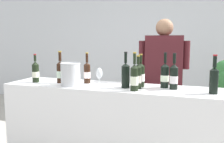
% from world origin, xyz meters
% --- Properties ---
extents(wall_back, '(8.00, 0.10, 2.80)m').
position_xyz_m(wall_back, '(0.00, 2.60, 1.40)').
color(wall_back, silver).
rests_on(wall_back, ground_plane).
extents(counter, '(2.30, 0.53, 0.93)m').
position_xyz_m(counter, '(0.00, 0.00, 0.46)').
color(counter, white).
rests_on(counter, ground_plane).
extents(wine_bottle_0, '(0.07, 0.07, 0.34)m').
position_xyz_m(wine_bottle_0, '(-0.32, 0.07, 1.04)').
color(wine_bottle_0, black).
rests_on(wine_bottle_0, counter).
extents(wine_bottle_1, '(0.08, 0.08, 0.33)m').
position_xyz_m(wine_bottle_1, '(0.27, 0.06, 1.05)').
color(wine_bottle_1, black).
rests_on(wine_bottle_1, counter).
extents(wine_bottle_2, '(0.07, 0.07, 0.34)m').
position_xyz_m(wine_bottle_2, '(0.94, -0.05, 1.06)').
color(wine_bottle_2, black).
rests_on(wine_bottle_2, counter).
extents(wine_bottle_3, '(0.07, 0.07, 0.36)m').
position_xyz_m(wine_bottle_3, '(0.26, -0.15, 1.05)').
color(wine_bottle_3, black).
rests_on(wine_bottle_3, counter).
extents(wine_bottle_4, '(0.08, 0.08, 0.35)m').
position_xyz_m(wine_bottle_4, '(-0.60, -0.01, 1.05)').
color(wine_bottle_4, black).
rests_on(wine_bottle_4, counter).
extents(wine_bottle_5, '(0.07, 0.07, 0.32)m').
position_xyz_m(wine_bottle_5, '(0.27, -0.03, 1.04)').
color(wine_bottle_5, black).
rests_on(wine_bottle_5, counter).
extents(wine_bottle_6, '(0.08, 0.08, 0.35)m').
position_xyz_m(wine_bottle_6, '(0.60, 0.04, 1.05)').
color(wine_bottle_6, black).
rests_on(wine_bottle_6, counter).
extents(wine_bottle_7, '(0.08, 0.08, 0.35)m').
position_xyz_m(wine_bottle_7, '(0.14, -0.04, 1.06)').
color(wine_bottle_7, black).
rests_on(wine_bottle_7, counter).
extents(wine_bottle_8, '(0.08, 0.08, 0.35)m').
position_xyz_m(wine_bottle_8, '(0.51, 0.09, 1.05)').
color(wine_bottle_8, black).
rests_on(wine_bottle_8, counter).
extents(wine_bottle_9, '(0.08, 0.08, 0.32)m').
position_xyz_m(wine_bottle_9, '(-0.88, -0.06, 1.04)').
color(wine_bottle_9, black).
rests_on(wine_bottle_9, counter).
extents(wine_glass, '(0.08, 0.08, 0.19)m').
position_xyz_m(wine_glass, '(-0.14, -0.03, 1.05)').
color(wine_glass, silver).
rests_on(wine_glass, counter).
extents(ice_bucket, '(0.21, 0.21, 0.24)m').
position_xyz_m(ice_bucket, '(-0.42, -0.12, 1.05)').
color(ice_bucket, silver).
rests_on(ice_bucket, counter).
extents(person_server, '(0.58, 0.29, 1.64)m').
position_xyz_m(person_server, '(0.44, 0.58, 0.80)').
color(person_server, black).
rests_on(person_server, ground_plane).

